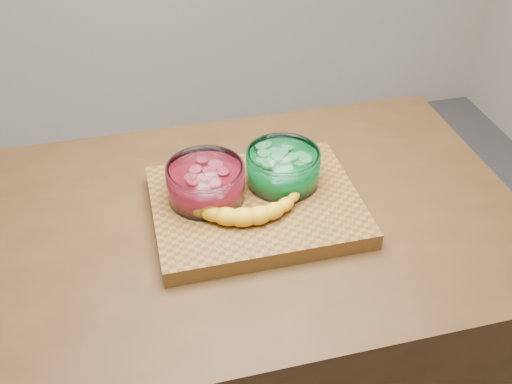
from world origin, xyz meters
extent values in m
cube|color=#482D15|center=(0.00, 0.00, 0.45)|extent=(1.20, 0.80, 0.90)
cube|color=brown|center=(0.00, 0.00, 0.92)|extent=(0.45, 0.35, 0.04)
cylinder|color=white|center=(-0.10, 0.04, 0.98)|extent=(0.17, 0.17, 0.08)
cylinder|color=#B11527|center=(-0.10, 0.04, 0.97)|extent=(0.15, 0.15, 0.05)
cylinder|color=#E14756|center=(-0.10, 0.04, 1.00)|extent=(0.14, 0.14, 0.02)
cylinder|color=white|center=(0.07, 0.05, 0.98)|extent=(0.17, 0.17, 0.08)
cylinder|color=#0A9232|center=(0.07, 0.05, 0.97)|extent=(0.14, 0.14, 0.04)
cylinder|color=#6AE181|center=(0.07, 0.05, 1.00)|extent=(0.14, 0.14, 0.02)
camera|label=1|loc=(-0.23, -0.93, 1.74)|focal=40.00mm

